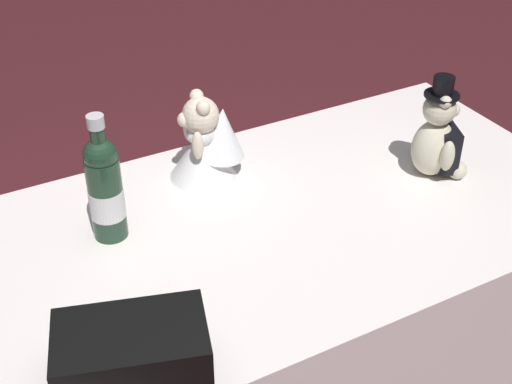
# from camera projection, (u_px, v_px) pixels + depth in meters

# --- Properties ---
(reception_table) EXTENTS (1.83, 0.89, 0.71)m
(reception_table) POSITION_uv_depth(u_px,v_px,m) (256.00, 325.00, 2.00)
(reception_table) COLOR white
(reception_table) RESTS_ON ground_plane
(teddy_bear_groom) EXTENTS (0.16, 0.16, 0.29)m
(teddy_bear_groom) POSITION_uv_depth(u_px,v_px,m) (438.00, 139.00, 1.94)
(teddy_bear_groom) COLOR beige
(teddy_bear_groom) RESTS_ON reception_table
(teddy_bear_bride) EXTENTS (0.24, 0.19, 0.25)m
(teddy_bear_bride) POSITION_uv_depth(u_px,v_px,m) (207.00, 141.00, 1.93)
(teddy_bear_bride) COLOR white
(teddy_bear_bride) RESTS_ON reception_table
(champagne_bottle) EXTENTS (0.09, 0.09, 0.33)m
(champagne_bottle) POSITION_uv_depth(u_px,v_px,m) (105.00, 187.00, 1.68)
(champagne_bottle) COLOR #1E3A27
(champagne_bottle) RESTS_ON reception_table
(gift_case_black) EXTENTS (0.33, 0.25, 0.12)m
(gift_case_black) POSITION_uv_depth(u_px,v_px,m) (132.00, 353.00, 1.36)
(gift_case_black) COLOR black
(gift_case_black) RESTS_ON reception_table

